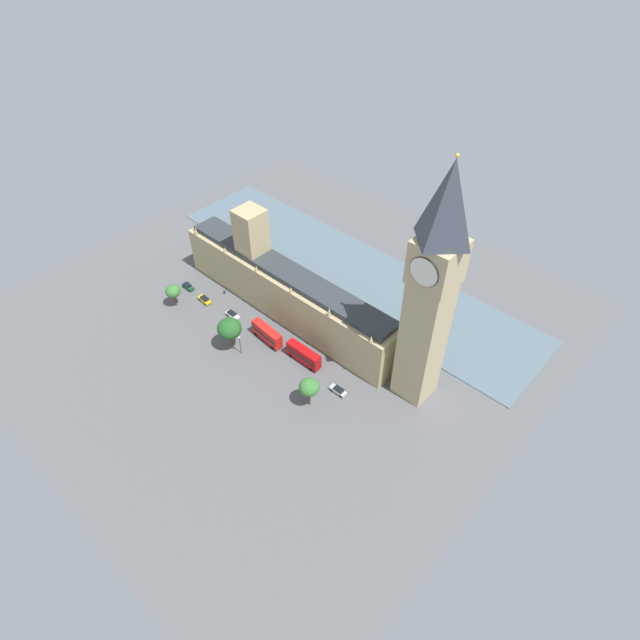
# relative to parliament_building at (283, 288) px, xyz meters

# --- Properties ---
(ground_plane) EXTENTS (145.19, 145.19, 0.00)m
(ground_plane) POSITION_rel_parliament_building_xyz_m (1.99, 1.55, -8.57)
(ground_plane) COLOR #565659
(river_thames) EXTENTS (31.24, 130.67, 0.25)m
(river_thames) POSITION_rel_parliament_building_xyz_m (-27.26, 1.55, -8.45)
(river_thames) COLOR slate
(river_thames) RESTS_ON ground
(parliament_building) EXTENTS (10.77, 75.19, 28.99)m
(parliament_building) POSITION_rel_parliament_building_xyz_m (0.00, 0.00, 0.00)
(parliament_building) COLOR tan
(parliament_building) RESTS_ON ground
(clock_tower) EXTENTS (9.60, 9.60, 63.28)m
(clock_tower) POSITION_rel_parliament_building_xyz_m (-0.85, 45.70, 24.21)
(clock_tower) COLOR tan
(clock_tower) RESTS_ON ground
(car_dark_green_near_tower) EXTENTS (1.83, 4.24, 1.74)m
(car_dark_green_near_tower) POSITION_rel_parliament_building_xyz_m (13.28, -29.26, -7.69)
(car_dark_green_near_tower) COLOR #19472D
(car_dark_green_near_tower) RESTS_ON ground
(car_yellow_cab_opposite_hall) EXTENTS (2.19, 4.86, 1.74)m
(car_yellow_cab_opposite_hall) POSITION_rel_parliament_building_xyz_m (13.74, -20.46, -7.68)
(car_yellow_cab_opposite_hall) COLOR gold
(car_yellow_cab_opposite_hall) RESTS_ON ground
(car_white_corner) EXTENTS (1.90, 4.79, 1.74)m
(car_white_corner) POSITION_rel_parliament_building_xyz_m (12.48, -9.03, -7.68)
(car_white_corner) COLOR silver
(car_white_corner) RESTS_ON ground
(double_decker_bus_kerbside) EXTENTS (3.27, 10.65, 4.75)m
(double_decker_bus_kerbside) POSITION_rel_parliament_building_xyz_m (12.22, 5.58, -5.94)
(double_decker_bus_kerbside) COLOR red
(double_decker_bus_kerbside) RESTS_ON ground
(double_decker_bus_leading) EXTENTS (2.75, 10.53, 4.75)m
(double_decker_bus_leading) POSITION_rel_parliament_building_xyz_m (11.16, 18.62, -5.94)
(double_decker_bus_leading) COLOR #B20C0F
(double_decker_bus_leading) RESTS_ON ground
(car_silver_midblock) EXTENTS (1.87, 4.65, 1.74)m
(car_silver_midblock) POSITION_rel_parliament_building_xyz_m (12.94, 32.41, -7.68)
(car_silver_midblock) COLOR #B7B7BC
(car_silver_midblock) RESTS_ON ground
(pedestrian_by_river_gate) EXTENTS (0.67, 0.70, 1.68)m
(pedestrian_by_river_gate) POSITION_rel_parliament_building_xyz_m (7.16, -19.01, -7.82)
(pedestrian_by_river_gate) COLOR navy
(pedestrian_by_river_gate) RESTS_ON ground
(plane_tree_far_end) EXTENTS (4.40, 4.40, 7.33)m
(plane_tree_far_end) POSITION_rel_parliament_building_xyz_m (20.58, -25.45, -3.17)
(plane_tree_far_end) COLOR brown
(plane_tree_far_end) RESTS_ON ground
(plane_tree_trailing) EXTENTS (5.02, 5.02, 8.64)m
(plane_tree_trailing) POSITION_rel_parliament_building_xyz_m (20.48, 29.53, -2.12)
(plane_tree_trailing) COLOR brown
(plane_tree_trailing) RESTS_ON ground
(plane_tree_under_trees) EXTENTS (6.59, 6.59, 10.12)m
(plane_tree_under_trees) POSITION_rel_parliament_building_xyz_m (20.71, 0.53, -1.28)
(plane_tree_under_trees) COLOR brown
(plane_tree_under_trees) RESTS_ON ground
(street_lamp_slot_10) EXTENTS (0.56, 0.56, 6.12)m
(street_lamp_slot_10) POSITION_rel_parliament_building_xyz_m (20.34, 3.77, -4.28)
(street_lamp_slot_10) COLOR black
(street_lamp_slot_10) RESTS_ON ground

